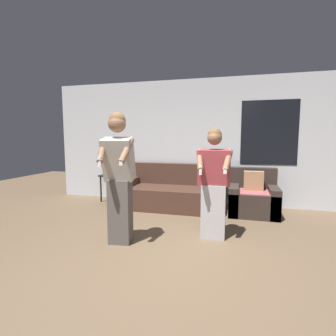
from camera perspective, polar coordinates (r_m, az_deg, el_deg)
name	(u,v)px	position (r m, az deg, el deg)	size (l,w,h in m)	color
ground_plane	(162,272)	(3.05, -1.22, -21.77)	(14.00, 14.00, 0.00)	brown
wall_back	(204,142)	(5.78, 7.80, 5.62)	(6.97, 0.07, 2.70)	silver
couch	(171,193)	(5.50, 0.62, -5.43)	(2.13, 0.99, 0.89)	#472D23
armchair	(253,198)	(5.29, 18.01, -6.21)	(0.89, 0.85, 0.86)	#332823
side_table	(114,178)	(6.15, -11.67, -2.12)	(0.54, 0.49, 0.76)	black
person_left	(119,177)	(3.58, -10.64, -1.87)	(0.45, 0.54, 1.78)	#56514C
person_right	(214,184)	(3.80, 9.92, -3.53)	(0.52, 0.47, 1.58)	#B2B2B7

